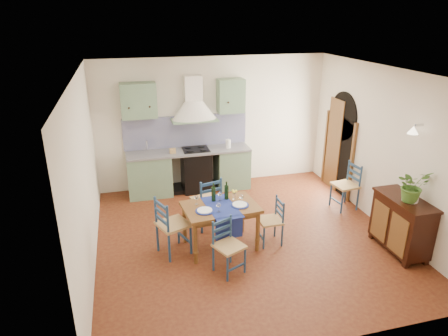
{
  "coord_description": "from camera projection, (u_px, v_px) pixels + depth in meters",
  "views": [
    {
      "loc": [
        -1.89,
        -5.7,
        3.64
      ],
      "look_at": [
        -0.32,
        0.3,
        1.21
      ],
      "focal_mm": 32.0,
      "sensor_mm": 36.0,
      "label": 1
    }
  ],
  "objects": [
    {
      "name": "chair_spare",
      "position": [
        347.0,
        185.0,
        7.79
      ],
      "size": [
        0.48,
        0.48,
        0.92
      ],
      "color": "navy",
      "rests_on": "ground"
    },
    {
      "name": "chair_near",
      "position": [
        228.0,
        246.0,
        5.87
      ],
      "size": [
        0.51,
        0.51,
        0.83
      ],
      "color": "navy",
      "rests_on": "ground"
    },
    {
      "name": "back_wall",
      "position": [
        194.0,
        142.0,
        8.48
      ],
      "size": [
        5.0,
        0.96,
        2.8
      ],
      "color": "beige",
      "rests_on": "ground"
    },
    {
      "name": "ceiling",
      "position": [
        250.0,
        73.0,
        5.88
      ],
      "size": [
        5.0,
        5.0,
        0.01
      ],
      "primitive_type": "cube",
      "color": "silver",
      "rests_on": "back_wall"
    },
    {
      "name": "left_wall",
      "position": [
        85.0,
        177.0,
        5.81
      ],
      "size": [
        0.04,
        5.0,
        2.8
      ],
      "primitive_type": "cube",
      "color": "beige",
      "rests_on": "ground"
    },
    {
      "name": "potted_plant",
      "position": [
        412.0,
        186.0,
        6.03
      ],
      "size": [
        0.49,
        0.43,
        0.51
      ],
      "primitive_type": "imported",
      "rotation": [
        0.0,
        0.0,
        0.06
      ],
      "color": "#437228",
      "rests_on": "sideboard"
    },
    {
      "name": "chair_right",
      "position": [
        272.0,
        221.0,
        6.61
      ],
      "size": [
        0.37,
        0.37,
        0.8
      ],
      "color": "navy",
      "rests_on": "ground"
    },
    {
      "name": "chair_far",
      "position": [
        207.0,
        201.0,
        7.08
      ],
      "size": [
        0.56,
        0.56,
        0.97
      ],
      "color": "navy",
      "rests_on": "ground"
    },
    {
      "name": "chair_left",
      "position": [
        171.0,
        225.0,
        6.28
      ],
      "size": [
        0.59,
        0.59,
        0.97
      ],
      "color": "navy",
      "rests_on": "ground"
    },
    {
      "name": "right_wall",
      "position": [
        374.0,
        147.0,
        7.26
      ],
      "size": [
        0.26,
        5.0,
        2.8
      ],
      "color": "beige",
      "rests_on": "ground"
    },
    {
      "name": "dining_table",
      "position": [
        221.0,
        211.0,
        6.4
      ],
      "size": [
        1.24,
        0.95,
        1.06
      ],
      "color": "brown",
      "rests_on": "ground"
    },
    {
      "name": "sideboard",
      "position": [
        401.0,
        223.0,
        6.35
      ],
      "size": [
        0.5,
        1.05,
        0.94
      ],
      "color": "black",
      "rests_on": "ground"
    },
    {
      "name": "floor",
      "position": [
        246.0,
        237.0,
        6.91
      ],
      "size": [
        5.0,
        5.0,
        0.0
      ],
      "primitive_type": "plane",
      "color": "#46170F",
      "rests_on": "ground"
    }
  ]
}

